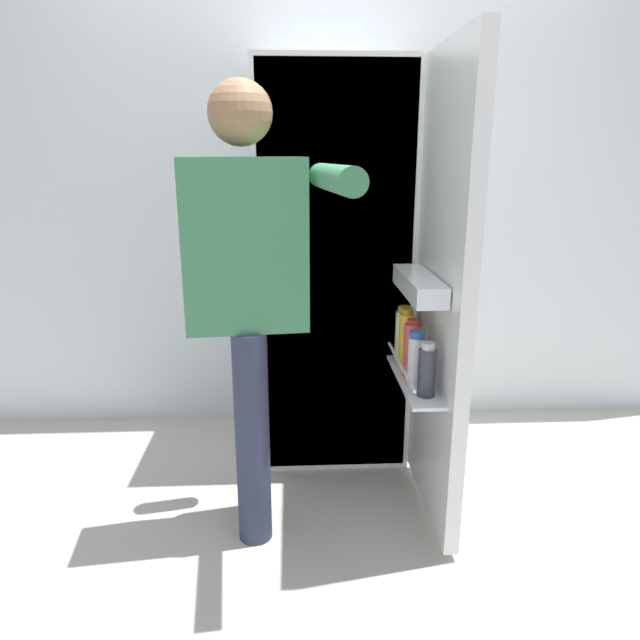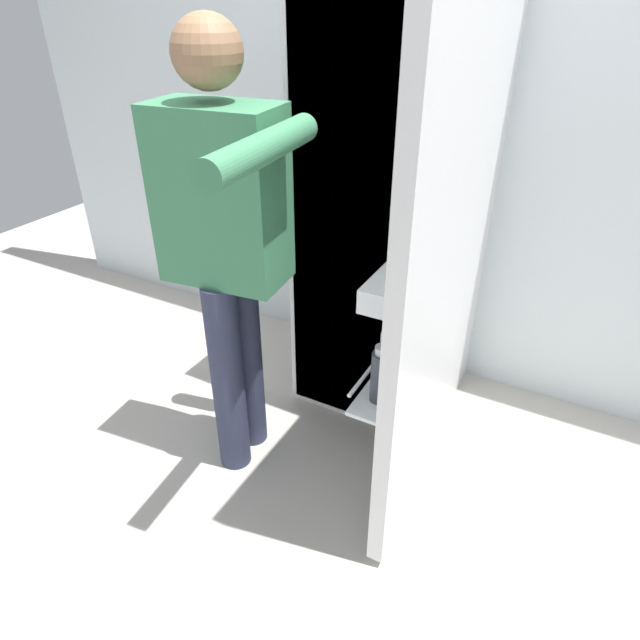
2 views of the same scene
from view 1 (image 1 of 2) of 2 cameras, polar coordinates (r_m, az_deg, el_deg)
The scene contains 4 objects.
ground_plane at distance 2.43m, azimuth 1.91°, elevation -17.59°, with size 6.65×6.65×0.00m, color #B7B2A8.
kitchen_wall at distance 2.88m, azimuth 0.72°, elevation 14.32°, with size 4.40×0.10×2.52m, color silver.
refrigerator at distance 2.55m, azimuth 1.91°, elevation 4.97°, with size 0.71×1.19×1.71m.
person at distance 1.94m, azimuth -7.05°, elevation 3.68°, with size 0.56×0.67×1.58m.
Camera 1 is at (-0.18, -2.02, 1.35)m, focal length 32.19 mm.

